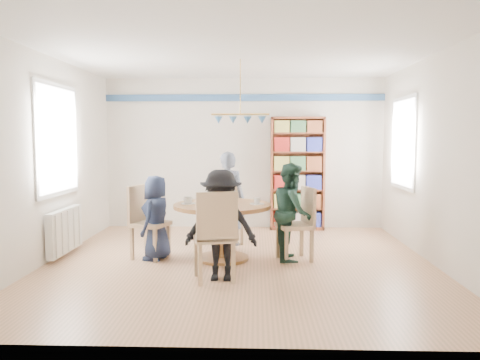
{
  "coord_description": "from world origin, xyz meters",
  "views": [
    {
      "loc": [
        0.22,
        -5.98,
        1.61
      ],
      "look_at": [
        0.0,
        0.4,
        1.05
      ],
      "focal_mm": 35.0,
      "sensor_mm": 36.0,
      "label": 1
    }
  ],
  "objects_px": {
    "person_right": "(292,212)",
    "person_left": "(156,218)",
    "radiator": "(65,231)",
    "chair_right": "(300,220)",
    "bookshelf": "(297,174)",
    "dining_table": "(223,218)",
    "chair_far": "(229,211)",
    "chair_near": "(215,232)",
    "person_far": "(228,198)",
    "chair_left": "(145,218)",
    "person_near": "(221,225)"
  },
  "relations": [
    {
      "from": "person_near",
      "to": "chair_left",
      "type": "bearing_deg",
      "value": 140.55
    },
    {
      "from": "chair_left",
      "to": "person_near",
      "type": "height_order",
      "value": "person_near"
    },
    {
      "from": "person_left",
      "to": "bookshelf",
      "type": "height_order",
      "value": "bookshelf"
    },
    {
      "from": "radiator",
      "to": "chair_right",
      "type": "xyz_separation_m",
      "value": [
        3.23,
        -0.11,
        0.19
      ]
    },
    {
      "from": "chair_far",
      "to": "person_far",
      "type": "height_order",
      "value": "person_far"
    },
    {
      "from": "chair_near",
      "to": "person_left",
      "type": "xyz_separation_m",
      "value": [
        -0.88,
        0.97,
        -0.01
      ]
    },
    {
      "from": "chair_left",
      "to": "chair_near",
      "type": "bearing_deg",
      "value": -45.16
    },
    {
      "from": "chair_right",
      "to": "person_far",
      "type": "distance_m",
      "value": 1.34
    },
    {
      "from": "dining_table",
      "to": "person_right",
      "type": "bearing_deg",
      "value": 1.21
    },
    {
      "from": "dining_table",
      "to": "chair_far",
      "type": "xyz_separation_m",
      "value": [
        0.02,
        1.07,
        -0.06
      ]
    },
    {
      "from": "bookshelf",
      "to": "dining_table",
      "type": "bearing_deg",
      "value": -118.46
    },
    {
      "from": "radiator",
      "to": "chair_near",
      "type": "relative_size",
      "value": 0.96
    },
    {
      "from": "person_right",
      "to": "person_left",
      "type": "bearing_deg",
      "value": 92.43
    },
    {
      "from": "dining_table",
      "to": "person_right",
      "type": "distance_m",
      "value": 0.93
    },
    {
      "from": "person_right",
      "to": "person_far",
      "type": "xyz_separation_m",
      "value": [
        -0.91,
        0.85,
        0.06
      ]
    },
    {
      "from": "chair_right",
      "to": "bookshelf",
      "type": "bearing_deg",
      "value": 86.17
    },
    {
      "from": "radiator",
      "to": "chair_far",
      "type": "bearing_deg",
      "value": 22.8
    },
    {
      "from": "radiator",
      "to": "person_near",
      "type": "distance_m",
      "value": 2.49
    },
    {
      "from": "dining_table",
      "to": "person_left",
      "type": "xyz_separation_m",
      "value": [
        -0.88,
        -0.02,
        0.01
      ]
    },
    {
      "from": "chair_right",
      "to": "chair_near",
      "type": "relative_size",
      "value": 0.94
    },
    {
      "from": "chair_near",
      "to": "chair_far",
      "type": "bearing_deg",
      "value": 89.13
    },
    {
      "from": "chair_far",
      "to": "person_far",
      "type": "relative_size",
      "value": 0.63
    },
    {
      "from": "chair_left",
      "to": "bookshelf",
      "type": "height_order",
      "value": "bookshelf"
    },
    {
      "from": "chair_left",
      "to": "chair_near",
      "type": "distance_m",
      "value": 1.49
    },
    {
      "from": "person_left",
      "to": "person_right",
      "type": "xyz_separation_m",
      "value": [
        1.81,
        0.04,
        0.08
      ]
    },
    {
      "from": "person_left",
      "to": "person_right",
      "type": "bearing_deg",
      "value": 107.05
    },
    {
      "from": "dining_table",
      "to": "chair_right",
      "type": "xyz_separation_m",
      "value": [
        1.03,
        0.02,
        -0.02
      ]
    },
    {
      "from": "chair_left",
      "to": "person_far",
      "type": "distance_m",
      "value": 1.36
    },
    {
      "from": "chair_far",
      "to": "person_right",
      "type": "distance_m",
      "value": 1.39
    },
    {
      "from": "dining_table",
      "to": "chair_far",
      "type": "bearing_deg",
      "value": 88.8
    },
    {
      "from": "person_far",
      "to": "bookshelf",
      "type": "bearing_deg",
      "value": -124.93
    },
    {
      "from": "person_left",
      "to": "radiator",
      "type": "bearing_deg",
      "value": -81.22
    },
    {
      "from": "person_left",
      "to": "person_far",
      "type": "height_order",
      "value": "person_far"
    },
    {
      "from": "dining_table",
      "to": "person_near",
      "type": "relative_size",
      "value": 1.03
    },
    {
      "from": "radiator",
      "to": "person_left",
      "type": "height_order",
      "value": "person_left"
    },
    {
      "from": "bookshelf",
      "to": "radiator",
      "type": "bearing_deg",
      "value": -148.81
    },
    {
      "from": "chair_right",
      "to": "chair_near",
      "type": "distance_m",
      "value": 1.46
    },
    {
      "from": "person_far",
      "to": "chair_far",
      "type": "bearing_deg",
      "value": -85.43
    },
    {
      "from": "chair_left",
      "to": "dining_table",
      "type": "bearing_deg",
      "value": -3.06
    },
    {
      "from": "bookshelf",
      "to": "person_far",
      "type": "bearing_deg",
      "value": -131.82
    },
    {
      "from": "person_left",
      "to": "bookshelf",
      "type": "xyz_separation_m",
      "value": [
        2.06,
        2.2,
        0.42
      ]
    },
    {
      "from": "chair_far",
      "to": "person_near",
      "type": "height_order",
      "value": "person_near"
    },
    {
      "from": "chair_right",
      "to": "chair_near",
      "type": "xyz_separation_m",
      "value": [
        -1.04,
        -1.02,
        0.03
      ]
    },
    {
      "from": "chair_left",
      "to": "chair_near",
      "type": "height_order",
      "value": "chair_near"
    },
    {
      "from": "chair_near",
      "to": "person_far",
      "type": "bearing_deg",
      "value": 89.28
    },
    {
      "from": "dining_table",
      "to": "bookshelf",
      "type": "distance_m",
      "value": 2.51
    },
    {
      "from": "chair_far",
      "to": "bookshelf",
      "type": "bearing_deg",
      "value": 43.81
    },
    {
      "from": "radiator",
      "to": "chair_left",
      "type": "relative_size",
      "value": 1.01
    },
    {
      "from": "chair_near",
      "to": "bookshelf",
      "type": "xyz_separation_m",
      "value": [
        1.19,
        3.17,
        0.41
      ]
    },
    {
      "from": "radiator",
      "to": "person_right",
      "type": "relative_size",
      "value": 0.77
    }
  ]
}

